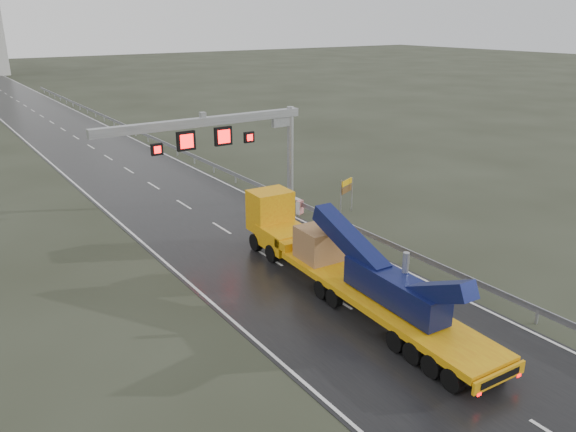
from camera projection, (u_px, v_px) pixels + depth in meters
ground at (392, 335)px, 24.73m from camera, size 400.00×400.00×0.00m
road at (108, 158)px, 55.87m from camera, size 11.00×200.00×0.02m
guardrail at (208, 163)px, 51.09m from camera, size 0.20×140.00×1.40m
sign_gantry at (232, 136)px, 37.98m from camera, size 14.90×1.20×7.42m
heavy_haul_truck at (332, 257)px, 28.68m from camera, size 3.58×18.14×4.23m
exit_sign_pair at (347, 189)px, 39.81m from camera, size 1.34×0.63×2.46m
striped_barrier at (300, 207)px, 39.82m from camera, size 0.65×0.52×0.97m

